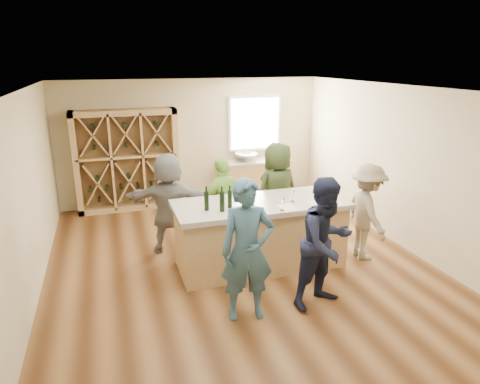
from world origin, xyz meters
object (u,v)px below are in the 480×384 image
object	(u,v)px
wine_bottle_b	(222,202)
person_near_right	(326,243)
wine_bottle_e	(251,196)
person_far_mid	(224,203)
tasting_counter_base	(260,236)
wine_rack	(127,161)
sink	(246,157)
person_server	(367,212)
person_far_left	(169,203)
wine_bottle_a	(207,201)
person_near_left	(247,251)
wine_bottle_c	(230,199)
person_far_right	(277,191)

from	to	relation	value
wine_bottle_b	person_near_right	xyz separation A→B (m)	(1.12, -1.11, -0.33)
wine_bottle_e	person_near_right	bearing A→B (deg)	-62.91
person_near_right	person_far_mid	bearing A→B (deg)	93.22
tasting_counter_base	person_near_right	world-z (taller)	person_near_right
wine_rack	sink	xyz separation A→B (m)	(2.70, -0.07, -0.09)
person_server	wine_rack	bearing A→B (deg)	49.16
person_near_right	person_far_left	distance (m)	2.88
sink	tasting_counter_base	distance (m)	3.54
tasting_counter_base	wine_bottle_a	world-z (taller)	wine_bottle_a
wine_bottle_a	person_near_left	xyz separation A→B (m)	(0.23, -1.20, -0.29)
tasting_counter_base	person_near_left	xyz separation A→B (m)	(-0.66, -1.31, 0.43)
sink	person_far_mid	bearing A→B (deg)	-116.32
wine_bottle_c	person_near_left	xyz separation A→B (m)	(-0.13, -1.20, -0.28)
wine_bottle_b	person_far_mid	distance (m)	1.21
wine_bottle_e	person_far_right	bearing A→B (deg)	51.28
tasting_counter_base	person_near_left	distance (m)	1.53
wine_bottle_c	person_far_right	bearing A→B (deg)	41.82
wine_bottle_c	person_server	xyz separation A→B (m)	(2.30, -0.15, -0.40)
wine_rack	sink	size ratio (longest dim) A/B	4.06
sink	person_far_left	size ratio (longest dim) A/B	0.31
person_far_mid	person_far_left	distance (m)	0.93
wine_bottle_b	wine_bottle_c	distance (m)	0.19
person_far_right	person_far_left	distance (m)	1.97
wine_rack	person_far_right	world-z (taller)	wine_rack
wine_bottle_b	person_far_right	size ratio (longest dim) A/B	0.17
wine_rack	wine_bottle_b	world-z (taller)	wine_rack
wine_bottle_b	person_server	distance (m)	2.49
person_far_mid	person_far_right	distance (m)	1.05
wine_bottle_c	person_far_mid	size ratio (longest dim) A/B	0.16
person_far_mid	person_far_right	size ratio (longest dim) A/B	0.90
wine_rack	person_near_left	distance (m)	4.91
wine_bottle_c	person_server	world-z (taller)	person_server
wine_rack	person_far_left	bearing A→B (deg)	-77.96
tasting_counter_base	person_far_mid	distance (m)	0.99
tasting_counter_base	person_far_right	size ratio (longest dim) A/B	1.44
wine_bottle_a	wine_bottle_e	bearing A→B (deg)	-0.37
wine_bottle_a	person_far_right	world-z (taller)	person_far_right
wine_bottle_b	person_far_right	world-z (taller)	person_far_right
wine_rack	wine_bottle_b	xyz separation A→B (m)	(1.13, -3.68, 0.13)
wine_bottle_c	person_far_left	distance (m)	1.37
tasting_counter_base	person_server	world-z (taller)	person_server
sink	person_far_mid	distance (m)	2.82
person_near_right	wine_bottle_c	bearing A→B (deg)	111.57
person_far_right	tasting_counter_base	bearing A→B (deg)	40.61
wine_rack	person_far_mid	bearing A→B (deg)	-60.68
tasting_counter_base	person_near_left	bearing A→B (deg)	-116.67
wine_bottle_e	person_far_right	distance (m)	1.44
person_far_left	person_near_right	bearing A→B (deg)	146.76
wine_bottle_e	person_far_left	world-z (taller)	person_far_left
wine_bottle_e	person_far_right	size ratio (longest dim) A/B	0.18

